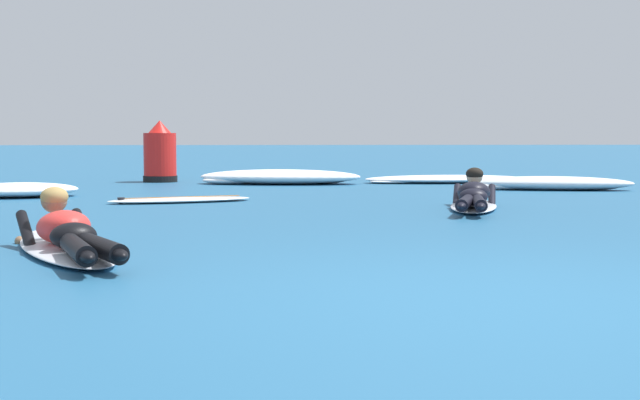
# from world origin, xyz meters

# --- Properties ---
(ground_plane) EXTENTS (120.00, 120.00, 0.00)m
(ground_plane) POSITION_xyz_m (0.00, 10.00, 0.00)
(ground_plane) COLOR #235B84
(surfer_near) EXTENTS (1.45, 2.52, 0.55)m
(surfer_near) POSITION_xyz_m (-2.75, 1.87, 0.13)
(surfer_near) COLOR silver
(surfer_near) RESTS_ON ground
(surfer_far) EXTENTS (1.04, 2.53, 0.53)m
(surfer_far) POSITION_xyz_m (1.26, 5.77, 0.14)
(surfer_far) COLOR silver
(surfer_far) RESTS_ON ground
(drifting_surfboard) EXTENTS (2.01, 1.14, 0.16)m
(drifting_surfboard) POSITION_xyz_m (-2.43, 7.12, 0.03)
(drifting_surfboard) COLOR white
(drifting_surfboard) RESTS_ON ground
(whitewater_front) EXTENTS (2.76, 1.29, 0.23)m
(whitewater_front) POSITION_xyz_m (3.37, 9.49, 0.11)
(whitewater_front) COLOR white
(whitewater_front) RESTS_ON ground
(whitewater_mid_left) EXTENTS (1.93, 1.52, 0.21)m
(whitewater_mid_left) POSITION_xyz_m (-4.89, 8.32, 0.10)
(whitewater_mid_left) COLOR white
(whitewater_mid_left) RESTS_ON ground
(whitewater_back) EXTENTS (3.07, 1.53, 0.27)m
(whitewater_back) POSITION_xyz_m (-1.02, 11.50, 0.12)
(whitewater_back) COLOR white
(whitewater_back) RESTS_ON ground
(whitewater_far_band) EXTENTS (3.18, 1.24, 0.15)m
(whitewater_far_band) POSITION_xyz_m (2.11, 11.74, 0.07)
(whitewater_far_band) COLOR white
(whitewater_far_band) RESTS_ON ground
(channel_marker_buoy) EXTENTS (0.65, 0.65, 1.17)m
(channel_marker_buoy) POSITION_xyz_m (-3.32, 12.34, 0.48)
(channel_marker_buoy) COLOR red
(channel_marker_buoy) RESTS_ON ground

